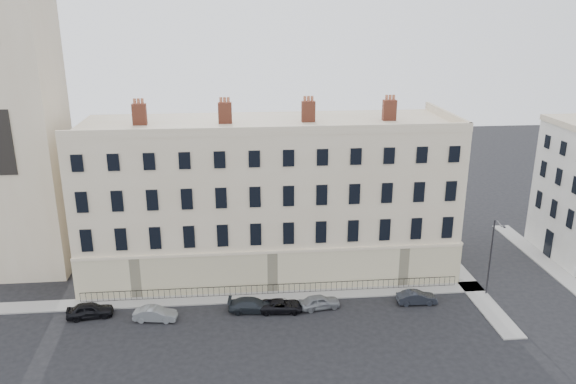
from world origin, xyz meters
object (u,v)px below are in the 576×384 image
(car_c, at_px, (252,305))
(car_e, at_px, (320,302))
(car_b, at_px, (155,314))
(car_d, at_px, (282,306))
(car_f, at_px, (417,298))
(car_a, at_px, (90,310))
(streetlamp, at_px, (491,254))

(car_c, relative_size, car_e, 1.15)
(car_b, relative_size, car_c, 0.86)
(car_d, relative_size, car_f, 1.08)
(car_e, height_order, car_f, car_e)
(car_a, relative_size, car_c, 0.92)
(car_b, relative_size, streetlamp, 0.49)
(car_d, bearing_deg, car_f, -85.61)
(car_f, xyz_separation_m, streetlamp, (7.05, 0.95, 3.54))
(car_d, bearing_deg, car_b, 96.01)
(car_c, relative_size, car_d, 1.09)
(streetlamp, bearing_deg, car_e, -165.40)
(car_f, bearing_deg, car_e, 91.28)
(car_d, height_order, car_e, car_e)
(car_d, xyz_separation_m, car_f, (12.28, 0.20, 0.05))
(car_a, distance_m, car_d, 16.59)
(car_a, relative_size, car_e, 1.06)
(car_d, bearing_deg, streetlamp, -83.14)
(car_e, bearing_deg, car_b, 83.19)
(car_f, relative_size, streetlamp, 0.48)
(car_f, bearing_deg, car_c, 91.19)
(car_a, height_order, car_b, car_a)
(car_e, distance_m, streetlamp, 16.33)
(car_c, distance_m, car_e, 6.00)
(car_a, height_order, car_c, car_a)
(car_a, distance_m, streetlamp, 36.08)
(car_d, xyz_separation_m, car_e, (3.40, 0.20, 0.08))
(car_e, bearing_deg, car_d, 83.84)
(car_a, relative_size, car_f, 1.09)
(car_f, bearing_deg, car_d, 92.23)
(car_a, relative_size, car_b, 1.07)
(car_e, relative_size, streetlamp, 0.49)
(car_a, distance_m, car_b, 5.79)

